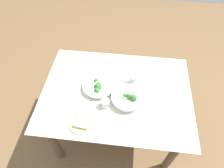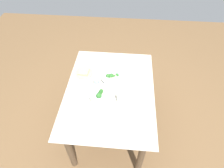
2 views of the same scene
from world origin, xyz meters
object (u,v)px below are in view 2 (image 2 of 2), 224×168
(water_glass_center, at_px, (120,98))
(fork_by_far_bowl, at_px, (132,73))
(broccoli_bowl_far, at_px, (101,94))
(table_knife_right, at_px, (144,112))
(napkin_folded_lower, at_px, (99,115))
(fork_by_near_bowl, at_px, (85,88))
(napkin_folded_upper, at_px, (130,84))
(table_knife_left, at_px, (114,60))
(bread_side_plate, at_px, (84,72))
(broccoli_bowl_near, at_px, (113,78))
(water_glass_side, at_px, (97,81))

(water_glass_center, relative_size, fork_by_far_bowl, 0.99)
(broccoli_bowl_far, bearing_deg, table_knife_right, -110.35)
(fork_by_far_bowl, xyz_separation_m, table_knife_right, (-0.55, -0.13, -0.00))
(broccoli_bowl_far, height_order, napkin_folded_lower, broccoli_bowl_far)
(fork_by_near_bowl, xyz_separation_m, napkin_folded_upper, (0.10, -0.49, 0.00))
(fork_by_near_bowl, height_order, napkin_folded_lower, napkin_folded_lower)
(broccoli_bowl_far, distance_m, table_knife_left, 0.61)
(broccoli_bowl_far, relative_size, bread_side_plate, 1.28)
(broccoli_bowl_far, relative_size, table_knife_right, 1.48)
(broccoli_bowl_near, relative_size, fork_by_near_bowl, 2.54)
(fork_by_far_bowl, xyz_separation_m, fork_by_near_bowl, (-0.28, 0.51, -0.00))
(water_glass_center, xyz_separation_m, napkin_folded_upper, (0.24, -0.09, -0.04))
(fork_by_near_bowl, bearing_deg, water_glass_side, 136.75)
(broccoli_bowl_near, xyz_separation_m, water_glass_side, (-0.09, 0.17, 0.01))
(fork_by_far_bowl, bearing_deg, napkin_folded_upper, -69.67)
(bread_side_plate, xyz_separation_m, napkin_folded_lower, (-0.56, -0.26, -0.01))
(water_glass_center, distance_m, fork_by_near_bowl, 0.42)
(broccoli_bowl_far, height_order, water_glass_center, broccoli_bowl_far)
(table_knife_left, height_order, napkin_folded_upper, napkin_folded_upper)
(fork_by_near_bowl, bearing_deg, broccoli_bowl_far, 78.41)
(bread_side_plate, xyz_separation_m, table_knife_right, (-0.50, -0.69, -0.01))
(bread_side_plate, relative_size, fork_by_far_bowl, 2.30)
(fork_by_far_bowl, relative_size, napkin_folded_upper, 0.50)
(broccoli_bowl_near, distance_m, fork_by_far_bowl, 0.25)
(bread_side_plate, distance_m, napkin_folded_upper, 0.56)
(table_knife_right, bearing_deg, fork_by_far_bowl, 60.66)
(table_knife_right, xyz_separation_m, napkin_folded_upper, (0.37, 0.15, 0.00))
(broccoli_bowl_near, xyz_separation_m, table_knife_right, (-0.43, -0.34, -0.03))
(table_knife_right, bearing_deg, napkin_folded_upper, 70.03)
(water_glass_side, distance_m, fork_by_near_bowl, 0.15)
(broccoli_bowl_far, relative_size, table_knife_left, 1.23)
(table_knife_right, bearing_deg, table_knife_left, 72.66)
(broccoli_bowl_far, xyz_separation_m, fork_by_far_bowl, (0.39, -0.32, -0.03))
(bread_side_plate, bearing_deg, water_glass_center, -129.79)
(water_glass_side, relative_size, table_knife_left, 0.35)
(water_glass_center, bearing_deg, broccoli_bowl_far, 79.11)
(broccoli_bowl_near, bearing_deg, table_knife_right, -141.43)
(water_glass_side, relative_size, napkin_folded_lower, 0.45)
(water_glass_center, bearing_deg, napkin_folded_lower, 134.81)
(fork_by_far_bowl, distance_m, fork_by_near_bowl, 0.58)
(broccoli_bowl_near, bearing_deg, napkin_folded_lower, 169.15)
(broccoli_bowl_far, distance_m, fork_by_near_bowl, 0.23)
(broccoli_bowl_near, distance_m, fork_by_near_bowl, 0.34)
(water_glass_center, relative_size, table_knife_left, 0.41)
(napkin_folded_lower, bearing_deg, broccoli_bowl_far, 1.43)
(broccoli_bowl_near, height_order, water_glass_side, broccoli_bowl_near)
(water_glass_center, relative_size, water_glass_side, 1.18)
(napkin_folded_lower, bearing_deg, table_knife_left, -5.51)
(water_glass_center, relative_size, table_knife_right, 0.50)
(fork_by_near_bowl, bearing_deg, fork_by_far_bowl, 135.45)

